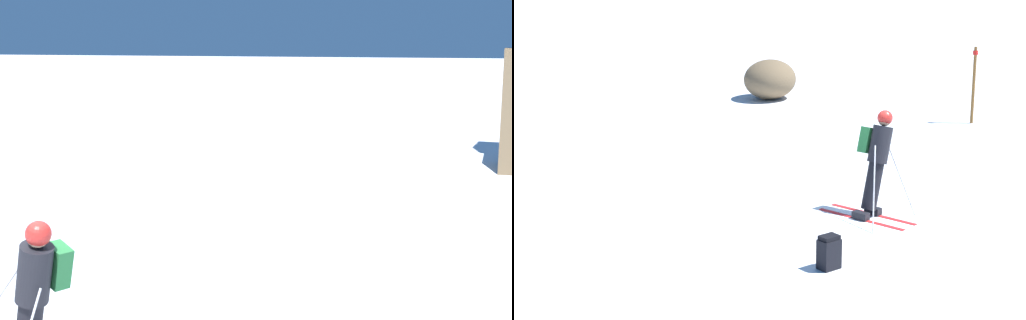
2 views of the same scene
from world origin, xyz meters
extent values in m
plane|color=white|center=(0.00, 0.00, 0.00)|extent=(300.00, 300.00, 0.00)
cube|color=red|center=(-0.21, 0.07, 0.01)|extent=(0.78, 1.59, 0.01)
cube|color=red|center=(0.12, -0.07, 0.01)|extent=(0.78, 1.59, 0.01)
cube|color=black|center=(-0.21, 0.07, 0.07)|extent=(0.24, 0.31, 0.12)
cube|color=black|center=(0.12, -0.07, 0.07)|extent=(0.24, 0.31, 0.12)
cylinder|color=black|center=(0.09, -0.06, 0.51)|extent=(0.53, 0.43, 0.84)
cylinder|color=black|center=(0.26, -0.14, 1.20)|extent=(0.59, 0.51, 0.69)
sphere|color=tan|center=(0.36, -0.18, 1.61)|extent=(0.35, 0.32, 0.28)
sphere|color=#AD231E|center=(0.37, -0.19, 1.64)|extent=(0.40, 0.37, 0.32)
cube|color=#236633|center=(0.37, 0.10, 1.23)|extent=(0.43, 0.32, 0.50)
cylinder|color=#B7B7BC|center=(-0.40, -0.17, 0.61)|extent=(0.90, 0.18, 1.24)
cylinder|color=#B7B7BC|center=(0.36, -0.51, 0.56)|extent=(0.15, 0.52, 1.12)
cube|color=black|center=(-2.50, 0.10, 0.22)|extent=(0.37, 0.35, 0.44)
cube|color=black|center=(-2.50, 0.10, 0.47)|extent=(0.33, 0.32, 0.06)
ellipsoid|color=brown|center=(10.06, 4.74, 0.58)|extent=(1.78, 1.51, 1.15)
cylinder|color=brown|center=(8.24, -1.17, 0.97)|extent=(0.08, 0.08, 1.95)
cylinder|color=red|center=(8.24, -1.17, 1.80)|extent=(0.13, 0.13, 0.10)
camera|label=1|loc=(4.67, -5.88, 3.52)|focal=50.00mm
camera|label=2|loc=(-13.66, -2.38, 4.55)|focal=60.00mm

